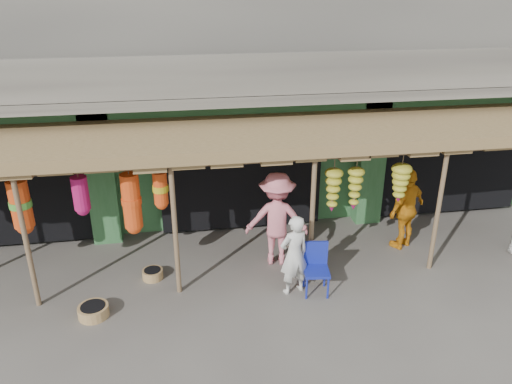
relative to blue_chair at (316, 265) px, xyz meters
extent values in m
plane|color=#514C47|center=(-1.01, 0.56, -0.54)|extent=(80.00, 80.00, 0.00)
cube|color=#2D6033|center=(-1.01, 5.71, 0.96)|extent=(16.00, 5.70, 3.00)
cube|color=gray|center=(-1.01, 2.21, 2.66)|extent=(16.00, 0.90, 0.22)
cube|color=gray|center=(-1.01, 1.81, 3.16)|extent=(16.00, 0.10, 0.80)
cube|color=#2D6033|center=(-1.01, 2.61, 2.31)|extent=(16.00, 0.35, 0.35)
cube|color=black|center=(-6.01, 3.56, 0.81)|extent=(3.60, 2.00, 2.50)
cube|color=black|center=(-1.01, 3.56, 0.81)|extent=(3.60, 2.00, 2.50)
cube|color=black|center=(3.99, 3.56, 0.81)|extent=(3.60, 2.00, 2.50)
cube|color=#2D6033|center=(-4.01, 2.61, 0.96)|extent=(0.60, 0.35, 3.00)
cube|color=#2D6033|center=(1.99, 2.61, 0.96)|extent=(0.60, 0.35, 3.00)
cylinder|color=brown|center=(-5.01, 0.36, 0.76)|extent=(0.09, 0.09, 2.60)
cylinder|color=brown|center=(-2.51, 0.36, 0.76)|extent=(0.09, 0.09, 2.60)
cylinder|color=brown|center=(-0.01, 0.36, 0.76)|extent=(0.09, 0.09, 2.60)
cylinder|color=brown|center=(2.49, 0.36, 0.76)|extent=(0.09, 0.09, 2.60)
cylinder|color=brown|center=(-1.26, 0.36, 1.96)|extent=(12.90, 0.08, 0.08)
cylinder|color=brown|center=(-4.01, 0.76, 1.81)|extent=(5.50, 0.06, 0.06)
cube|color=brown|center=(-1.01, 1.46, 2.14)|extent=(14.00, 2.70, 0.22)
cylinder|color=navy|center=(-0.23, -0.26, -0.32)|extent=(0.04, 0.04, 0.43)
cylinder|color=navy|center=(0.16, -0.31, -0.32)|extent=(0.04, 0.04, 0.43)
cylinder|color=navy|center=(-0.18, 0.13, -0.32)|extent=(0.04, 0.04, 0.43)
cylinder|color=navy|center=(0.21, 0.08, -0.32)|extent=(0.04, 0.04, 0.43)
cube|color=navy|center=(-0.01, -0.09, -0.08)|extent=(0.51, 0.51, 0.05)
cube|color=navy|center=(0.02, 0.13, 0.18)|extent=(0.46, 0.10, 0.49)
cylinder|color=olive|center=(-3.99, -0.15, -0.43)|extent=(0.66, 0.66, 0.20)
cylinder|color=olive|center=(-3.01, 0.89, -0.44)|extent=(0.48, 0.48, 0.18)
imported|color=silver|center=(-0.42, 0.02, 0.25)|extent=(0.66, 0.53, 1.56)
imported|color=orange|center=(2.33, 1.29, 0.36)|extent=(1.13, 0.90, 1.80)
imported|color=#DC7481|center=(-0.51, 1.12, 0.44)|extent=(1.37, 0.95, 1.95)
camera|label=1|loc=(-2.38, -7.59, 4.89)|focal=35.00mm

